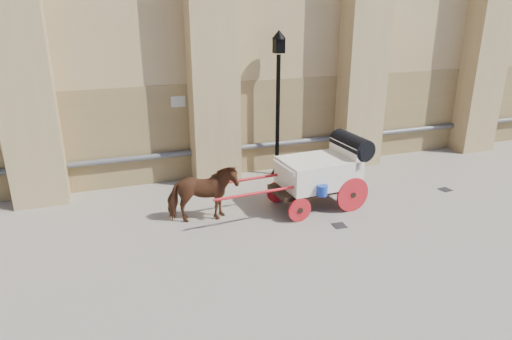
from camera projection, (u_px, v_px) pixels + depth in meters
name	position (u px, v px, depth m)	size (l,w,h in m)	color
ground	(291.00, 224.00, 11.49)	(90.00, 90.00, 0.00)	gray
horse	(203.00, 194.00, 11.42)	(0.80, 1.75, 1.48)	brown
carriage	(323.00, 170.00, 12.24)	(4.47, 1.65, 1.93)	black
street_lamp	(278.00, 101.00, 14.06)	(0.42, 0.42, 4.52)	black
drain_grate_near	(339.00, 226.00, 11.41)	(0.32, 0.32, 0.01)	black
drain_grate_far	(445.00, 190.00, 13.62)	(0.32, 0.32, 0.01)	black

